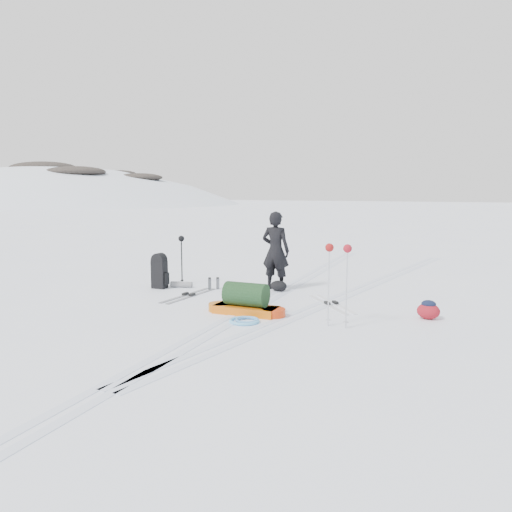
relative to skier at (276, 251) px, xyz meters
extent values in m
plane|color=white|center=(0.32, -1.45, -0.92)|extent=(200.00, 200.00, 0.00)
ellipsoid|color=white|center=(-69.68, 53.55, -40.92)|extent=(143.00, 121.00, 93.50)
ellipsoid|color=black|center=(-69.68, 53.55, 5.43)|extent=(13.00, 10.00, 2.20)
ellipsoid|color=black|center=(-55.68, 47.55, 4.29)|extent=(10.40, 8.00, 1.76)
ellipsoid|color=black|center=(-82.68, 58.55, 4.49)|extent=(9.10, 7.00, 1.54)
ellipsoid|color=black|center=(-60.68, 62.55, 4.53)|extent=(7.80, 6.00, 1.32)
ellipsoid|color=black|center=(-49.68, 55.55, 3.54)|extent=(8.32, 6.40, 1.41)
cube|color=silver|center=(0.20, -1.45, -0.92)|extent=(1.40, 17.97, 0.01)
cube|color=silver|center=(0.44, -1.45, -0.92)|extent=(1.40, 17.97, 0.01)
cube|color=silver|center=(1.60, 0.55, -0.92)|extent=(2.09, 13.88, 0.01)
cube|color=silver|center=(1.84, 0.55, -0.92)|extent=(2.09, 13.88, 0.01)
imported|color=black|center=(0.00, 0.00, 0.00)|extent=(0.68, 0.46, 1.84)
cube|color=#D8610C|center=(0.45, -2.37, -0.84)|extent=(1.24, 0.56, 0.15)
cylinder|color=red|center=(1.01, -2.34, -0.84)|extent=(0.46, 0.46, 0.15)
cylinder|color=#C1620B|center=(-0.10, -2.39, -0.84)|extent=(0.46, 0.46, 0.15)
cylinder|color=black|center=(0.45, -2.37, -0.54)|extent=(0.83, 0.48, 0.45)
cube|color=black|center=(-2.54, -1.08, -0.59)|extent=(0.35, 0.26, 0.66)
cylinder|color=black|center=(-2.54, -1.08, -0.24)|extent=(0.34, 0.25, 0.32)
cube|color=black|center=(-2.37, -1.05, -0.68)|extent=(0.09, 0.18, 0.28)
cylinder|color=slate|center=(-2.13, -0.77, -0.85)|extent=(0.54, 0.30, 0.14)
cylinder|color=black|center=(-2.40, -0.35, -0.36)|extent=(0.02, 0.02, 1.12)
cylinder|color=black|center=(-2.36, -0.41, -0.36)|extent=(0.02, 0.02, 1.12)
torus|color=black|center=(-2.40, -0.35, -0.83)|extent=(0.09, 0.09, 0.01)
torus|color=black|center=(-2.36, -0.41, -0.83)|extent=(0.09, 0.09, 0.01)
sphere|color=black|center=(-2.38, -0.39, 0.22)|extent=(0.15, 0.15, 0.15)
cylinder|color=silver|center=(2.11, -2.50, -0.25)|extent=(0.03, 0.03, 1.34)
cylinder|color=silver|center=(2.43, -2.50, -0.25)|extent=(0.03, 0.03, 1.34)
torus|color=silver|center=(2.11, -2.50, -0.82)|extent=(0.11, 0.11, 0.01)
torus|color=#A7A9AE|center=(2.43, -2.50, -0.82)|extent=(0.11, 0.11, 0.01)
sphere|color=maroon|center=(2.11, -2.50, 0.44)|extent=(0.14, 0.14, 0.14)
sphere|color=maroon|center=(2.43, -2.50, 0.44)|extent=(0.14, 0.14, 0.14)
cube|color=#979A9F|center=(-1.34, -1.51, -0.91)|extent=(0.12, 1.80, 0.02)
cube|color=#979A9F|center=(-1.52, -1.51, -0.91)|extent=(0.12, 1.80, 0.02)
cube|color=black|center=(-1.34, -1.51, -0.88)|extent=(0.07, 0.18, 0.05)
cube|color=black|center=(-1.52, -1.51, -0.88)|extent=(0.07, 0.18, 0.05)
cube|color=silver|center=(1.60, -0.99, -0.91)|extent=(1.29, 1.39, 0.02)
cube|color=silver|center=(1.73, -0.87, -0.91)|extent=(1.29, 1.39, 0.02)
cube|color=black|center=(1.60, -0.99, -0.88)|extent=(0.17, 0.18, 0.05)
cube|color=black|center=(1.73, -0.87, -0.88)|extent=(0.17, 0.18, 0.05)
torus|color=#63BEF0|center=(0.71, -2.93, -0.89)|extent=(0.72, 0.72, 0.06)
torus|color=#5698D2|center=(0.75, -2.90, -0.88)|extent=(0.56, 0.56, 0.05)
ellipsoid|color=maroon|center=(3.59, -1.25, -0.77)|extent=(0.51, 0.48, 0.29)
ellipsoid|color=black|center=(3.59, -1.25, -0.64)|extent=(0.33, 0.31, 0.14)
cylinder|color=#505457|center=(-1.35, -0.74, -0.79)|extent=(0.10, 0.10, 0.27)
cylinder|color=slate|center=(-1.25, -0.54, -0.80)|extent=(0.10, 0.10, 0.25)
cylinder|color=black|center=(-1.35, -0.74, -0.63)|extent=(0.08, 0.08, 0.03)
cylinder|color=black|center=(-1.25, -0.54, -0.66)|extent=(0.08, 0.08, 0.03)
ellipsoid|color=black|center=(0.14, -0.14, -0.80)|extent=(0.44, 0.36, 0.25)
camera|label=1|loc=(4.71, -10.53, 1.39)|focal=35.00mm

